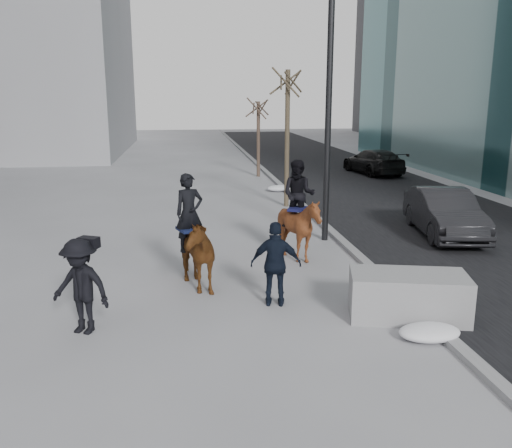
{
  "coord_description": "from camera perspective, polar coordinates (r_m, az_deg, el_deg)",
  "views": [
    {
      "loc": [
        -1.49,
        -10.08,
        4.2
      ],
      "look_at": [
        0.0,
        1.2,
        1.5
      ],
      "focal_mm": 38.0,
      "sensor_mm": 36.0,
      "label": 1
    }
  ],
  "objects": [
    {
      "name": "ground",
      "position": [
        11.02,
        0.83,
        -9.05
      ],
      "size": [
        120.0,
        120.0,
        0.0
      ],
      "primitive_type": "plane",
      "color": "gray",
      "rests_on": "ground"
    },
    {
      "name": "road",
      "position": [
        22.2,
        15.11,
        1.99
      ],
      "size": [
        8.0,
        90.0,
        0.01
      ],
      "primitive_type": "cube",
      "color": "black",
      "rests_on": "ground"
    },
    {
      "name": "curb",
      "position": [
        20.99,
        4.98,
        1.92
      ],
      "size": [
        0.25,
        90.0,
        0.12
      ],
      "primitive_type": "cube",
      "color": "gray",
      "rests_on": "ground"
    },
    {
      "name": "planter",
      "position": [
        10.93,
        15.72,
        -7.29
      ],
      "size": [
        2.41,
        1.6,
        0.88
      ],
      "primitive_type": "cube",
      "rotation": [
        0.0,
        0.0,
        -0.24
      ],
      "color": "gray",
      "rests_on": "ground"
    },
    {
      "name": "car_near",
      "position": [
        17.53,
        19.22,
        1.12
      ],
      "size": [
        2.17,
        4.51,
        1.43
      ],
      "primitive_type": "imported",
      "rotation": [
        0.0,
        0.0,
        -0.16
      ],
      "color": "black",
      "rests_on": "ground"
    },
    {
      "name": "car_far",
      "position": [
        30.61,
        12.25,
        6.45
      ],
      "size": [
        2.52,
        4.9,
        1.36
      ],
      "primitive_type": "imported",
      "rotation": [
        0.0,
        0.0,
        3.28
      ],
      "color": "black",
      "rests_on": "ground"
    },
    {
      "name": "tree_near",
      "position": [
        20.81,
        3.3,
        9.63
      ],
      "size": [
        1.2,
        1.2,
        5.72
      ],
      "primitive_type": null,
      "color": "#372E20",
      "rests_on": "ground"
    },
    {
      "name": "tree_far",
      "position": [
        28.8,
        0.25,
        9.32
      ],
      "size": [
        1.2,
        1.2,
        4.35
      ],
      "primitive_type": null,
      "color": "#3D2C24",
      "rests_on": "ground"
    },
    {
      "name": "mounted_left",
      "position": [
        12.07,
        -6.93,
        -2.36
      ],
      "size": [
        1.53,
        2.17,
        2.56
      ],
      "color": "#502410",
      "rests_on": "ground"
    },
    {
      "name": "mounted_right",
      "position": [
        14.02,
        4.55,
        0.32
      ],
      "size": [
        1.87,
        1.97,
        2.61
      ],
      "color": "#4A230E",
      "rests_on": "ground"
    },
    {
      "name": "feeder",
      "position": [
        11.0,
        2.11,
        -4.24
      ],
      "size": [
        1.09,
        0.95,
        1.75
      ],
      "color": "black",
      "rests_on": "ground"
    },
    {
      "name": "camera_crew",
      "position": [
        10.23,
        -17.97,
        -6.23
      ],
      "size": [
        1.3,
        1.08,
        1.75
      ],
      "color": "black",
      "rests_on": "ground"
    },
    {
      "name": "lamppost",
      "position": [
        15.77,
        7.82,
        16.12
      ],
      "size": [
        0.25,
        0.92,
        9.09
      ],
      "color": "black",
      "rests_on": "ground"
    },
    {
      "name": "snow_piles",
      "position": [
        17.01,
        6.96,
        -0.56
      ],
      "size": [
        1.11,
        16.07,
        0.28
      ],
      "color": "silver",
      "rests_on": "ground"
    }
  ]
}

